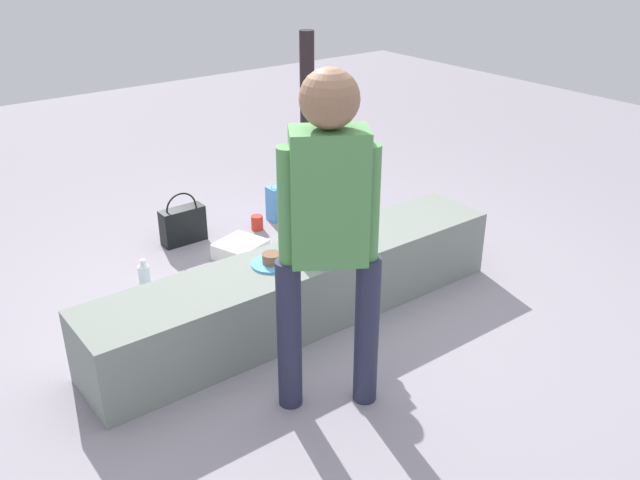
{
  "coord_description": "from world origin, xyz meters",
  "views": [
    {
      "loc": [
        -1.91,
        -2.67,
        2.06
      ],
      "look_at": [
        -0.12,
        -0.32,
        0.65
      ],
      "focal_mm": 38.27,
      "sensor_mm": 36.0,
      "label": 1
    }
  ],
  "objects_px": {
    "adult_standing": "(329,218)",
    "water_bottle_near_gift": "(144,276)",
    "gift_bag": "(280,202)",
    "child_seated": "(315,216)",
    "handbag_black_leather": "(183,224)",
    "cake_plate": "(272,261)",
    "party_cup_red": "(257,223)",
    "handbag_brown_canvas": "(326,220)",
    "cake_box_white": "(240,249)"
  },
  "relations": [
    {
      "from": "child_seated",
      "to": "handbag_black_leather",
      "type": "xyz_separation_m",
      "value": [
        -0.16,
        1.31,
        -0.48
      ]
    },
    {
      "from": "cake_plate",
      "to": "handbag_black_leather",
      "type": "bearing_deg",
      "value": 84.9
    },
    {
      "from": "cake_plate",
      "to": "handbag_black_leather",
      "type": "relative_size",
      "value": 0.61
    },
    {
      "from": "party_cup_red",
      "to": "water_bottle_near_gift",
      "type": "bearing_deg",
      "value": -162.11
    },
    {
      "from": "handbag_brown_canvas",
      "to": "water_bottle_near_gift",
      "type": "bearing_deg",
      "value": 177.03
    },
    {
      "from": "water_bottle_near_gift",
      "to": "handbag_black_leather",
      "type": "bearing_deg",
      "value": 42.73
    },
    {
      "from": "cake_box_white",
      "to": "handbag_black_leather",
      "type": "bearing_deg",
      "value": 114.24
    },
    {
      "from": "cake_plate",
      "to": "cake_box_white",
      "type": "bearing_deg",
      "value": 70.26
    },
    {
      "from": "party_cup_red",
      "to": "handbag_black_leather",
      "type": "xyz_separation_m",
      "value": [
        -0.52,
        0.13,
        0.08
      ]
    },
    {
      "from": "water_bottle_near_gift",
      "to": "cake_box_white",
      "type": "bearing_deg",
      "value": 1.93
    },
    {
      "from": "adult_standing",
      "to": "water_bottle_near_gift",
      "type": "relative_size",
      "value": 7.75
    },
    {
      "from": "gift_bag",
      "to": "water_bottle_near_gift",
      "type": "bearing_deg",
      "value": -162.9
    },
    {
      "from": "gift_bag",
      "to": "party_cup_red",
      "type": "bearing_deg",
      "value": -166.25
    },
    {
      "from": "water_bottle_near_gift",
      "to": "handbag_black_leather",
      "type": "relative_size",
      "value": 0.55
    },
    {
      "from": "gift_bag",
      "to": "handbag_brown_canvas",
      "type": "distance_m",
      "value": 0.46
    },
    {
      "from": "cake_plate",
      "to": "party_cup_red",
      "type": "bearing_deg",
      "value": 61.53
    },
    {
      "from": "adult_standing",
      "to": "handbag_brown_canvas",
      "type": "height_order",
      "value": "adult_standing"
    },
    {
      "from": "handbag_black_leather",
      "to": "gift_bag",
      "type": "bearing_deg",
      "value": -5.23
    },
    {
      "from": "party_cup_red",
      "to": "handbag_brown_canvas",
      "type": "distance_m",
      "value": 0.52
    },
    {
      "from": "cake_box_white",
      "to": "handbag_black_leather",
      "type": "distance_m",
      "value": 0.48
    },
    {
      "from": "child_seated",
      "to": "handbag_black_leather",
      "type": "distance_m",
      "value": 1.41
    },
    {
      "from": "gift_bag",
      "to": "water_bottle_near_gift",
      "type": "xyz_separation_m",
      "value": [
        -1.25,
        -0.39,
        -0.04
      ]
    },
    {
      "from": "adult_standing",
      "to": "gift_bag",
      "type": "height_order",
      "value": "adult_standing"
    },
    {
      "from": "cake_plate",
      "to": "party_cup_red",
      "type": "relative_size",
      "value": 2.12
    },
    {
      "from": "cake_plate",
      "to": "water_bottle_near_gift",
      "type": "bearing_deg",
      "value": 114.14
    },
    {
      "from": "adult_standing",
      "to": "water_bottle_near_gift",
      "type": "distance_m",
      "value": 1.74
    },
    {
      "from": "child_seated",
      "to": "party_cup_red",
      "type": "bearing_deg",
      "value": 73.05
    },
    {
      "from": "water_bottle_near_gift",
      "to": "cake_box_white",
      "type": "xyz_separation_m",
      "value": [
        0.69,
        0.02,
        -0.04
      ]
    },
    {
      "from": "water_bottle_near_gift",
      "to": "handbag_brown_canvas",
      "type": "distance_m",
      "value": 1.34
    },
    {
      "from": "cake_plate",
      "to": "cake_box_white",
      "type": "distance_m",
      "value": 0.99
    },
    {
      "from": "handbag_black_leather",
      "to": "handbag_brown_canvas",
      "type": "height_order",
      "value": "handbag_black_leather"
    },
    {
      "from": "adult_standing",
      "to": "handbag_brown_canvas",
      "type": "distance_m",
      "value": 1.98
    },
    {
      "from": "gift_bag",
      "to": "party_cup_red",
      "type": "distance_m",
      "value": 0.26
    },
    {
      "from": "adult_standing",
      "to": "child_seated",
      "type": "bearing_deg",
      "value": 57.46
    },
    {
      "from": "gift_bag",
      "to": "cake_plate",
      "type": "bearing_deg",
      "value": -125.52
    },
    {
      "from": "adult_standing",
      "to": "cake_box_white",
      "type": "distance_m",
      "value": 1.82
    },
    {
      "from": "cake_plate",
      "to": "water_bottle_near_gift",
      "type": "height_order",
      "value": "cake_plate"
    },
    {
      "from": "adult_standing",
      "to": "party_cup_red",
      "type": "relative_size",
      "value": 14.66
    },
    {
      "from": "handbag_brown_canvas",
      "to": "cake_plate",
      "type": "bearing_deg",
      "value": -141.1
    },
    {
      "from": "child_seated",
      "to": "handbag_black_leather",
      "type": "bearing_deg",
      "value": 96.81
    },
    {
      "from": "gift_bag",
      "to": "cake_box_white",
      "type": "distance_m",
      "value": 0.68
    },
    {
      "from": "child_seated",
      "to": "gift_bag",
      "type": "bearing_deg",
      "value": 64.1
    },
    {
      "from": "handbag_brown_canvas",
      "to": "adult_standing",
      "type": "bearing_deg",
      "value": -127.41
    },
    {
      "from": "child_seated",
      "to": "gift_bag",
      "type": "relative_size",
      "value": 1.63
    },
    {
      "from": "adult_standing",
      "to": "cake_plate",
      "type": "xyz_separation_m",
      "value": [
        0.14,
        0.66,
        -0.51
      ]
    },
    {
      "from": "adult_standing",
      "to": "handbag_black_leather",
      "type": "distance_m",
      "value": 2.13
    },
    {
      "from": "gift_bag",
      "to": "handbag_brown_canvas",
      "type": "height_order",
      "value": "handbag_brown_canvas"
    },
    {
      "from": "party_cup_red",
      "to": "cake_box_white",
      "type": "bearing_deg",
      "value": -136.83
    },
    {
      "from": "handbag_black_leather",
      "to": "child_seated",
      "type": "bearing_deg",
      "value": -83.19
    },
    {
      "from": "cake_box_white",
      "to": "water_bottle_near_gift",
      "type": "bearing_deg",
      "value": -178.07
    }
  ]
}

